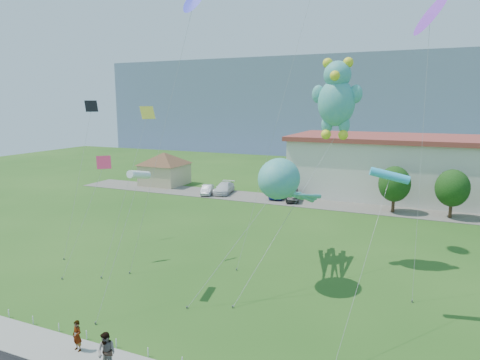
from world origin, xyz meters
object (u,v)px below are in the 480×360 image
object	(u,v)px
pedestrian_right	(107,352)
teddy_bear_kite	(337,97)
parked_car_white	(224,188)
octopus_kite	(285,186)
parked_car_blue	(278,192)
pavilion	(164,165)
pedestrian_left	(77,336)
parked_car_black	(292,195)
parked_car_silver	(207,190)

from	to	relation	value
pedestrian_right	teddy_bear_kite	xyz separation A→B (m)	(6.54, 18.89, 11.98)
pedestrian_right	parked_car_white	bearing A→B (deg)	105.99
octopus_kite	parked_car_blue	bearing A→B (deg)	109.53
teddy_bear_kite	pavilion	bearing A→B (deg)	143.93
parked_car_blue	teddy_bear_kite	bearing A→B (deg)	-68.06
teddy_bear_kite	pedestrian_left	bearing A→B (deg)	-116.68
pavilion	teddy_bear_kite	xyz separation A→B (m)	(30.57, -22.27, 10.03)
pedestrian_right	parked_car_black	distance (m)	38.22
pavilion	parked_car_blue	xyz separation A→B (m)	(19.28, -2.14, -2.19)
parked_car_white	teddy_bear_kite	xyz separation A→B (m)	(19.15, -19.85, 12.24)
parked_car_white	parked_car_black	xyz separation A→B (m)	(10.05, -0.61, -0.00)
parked_car_silver	teddy_bear_kite	size ratio (longest dim) A/B	0.24
pavilion	parked_car_white	world-z (taller)	pavilion
parked_car_black	pavilion	bearing A→B (deg)	153.15
pedestrian_right	parked_car_blue	size ratio (longest dim) A/B	0.43
parked_car_silver	octopus_kite	bearing A→B (deg)	-69.46
pedestrian_left	octopus_kite	bearing A→B (deg)	73.27
octopus_kite	pedestrian_left	bearing A→B (deg)	-116.42
parked_car_silver	parked_car_white	xyz separation A→B (m)	(1.87, 1.52, 0.11)
pedestrian_right	teddy_bear_kite	bearing A→B (deg)	68.87
parked_car_white	teddy_bear_kite	bearing A→B (deg)	-55.48
pavilion	pedestrian_left	world-z (taller)	pavilion
parked_car_blue	parked_car_silver	bearing A→B (deg)	-176.82
parked_car_silver	pedestrian_left	bearing A→B (deg)	-90.17
pavilion	pedestrian_left	size ratio (longest dim) A/B	5.71
parked_car_black	parked_car_silver	bearing A→B (deg)	165.55
pedestrian_left	parked_car_silver	xyz separation A→B (m)	(-11.91, 36.46, -0.21)
parked_car_silver	octopus_kite	xyz separation A→B (m)	(18.56, -23.08, 6.10)
parked_car_black	teddy_bear_kite	xyz separation A→B (m)	(9.10, -19.24, 12.25)
parked_car_silver	parked_car_black	bearing A→B (deg)	-13.89
pavilion	octopus_kite	xyz separation A→B (m)	(28.11, -27.03, 3.78)
pavilion	parked_car_silver	world-z (taller)	pavilion
pavilion	parked_car_blue	distance (m)	19.52
octopus_kite	teddy_bear_kite	xyz separation A→B (m)	(2.46, 4.75, 6.25)
pedestrian_right	parked_car_black	bearing A→B (deg)	91.79
pedestrian_left	teddy_bear_kite	distance (m)	23.65
pedestrian_right	parked_car_white	size ratio (longest dim) A/B	0.38
parked_car_silver	parked_car_blue	xyz separation A→B (m)	(9.73, 1.80, 0.14)
parked_car_black	octopus_kite	bearing A→B (deg)	-93.36
pedestrian_left	parked_car_blue	world-z (taller)	pedestrian_left
parked_car_silver	octopus_kite	world-z (taller)	octopus_kite
pedestrian_left	parked_car_black	xyz separation A→B (m)	(0.01, 37.37, -0.10)
pedestrian_right	teddy_bear_kite	distance (m)	23.31
parked_car_white	parked_car_black	size ratio (longest dim) A/B	1.14
teddy_bear_kite	parked_car_silver	bearing A→B (deg)	138.90
parked_car_white	parked_car_blue	xyz separation A→B (m)	(7.86, 0.29, 0.02)
pedestrian_left	parked_car_blue	distance (m)	38.33
octopus_kite	teddy_bear_kite	distance (m)	8.23
pavilion	pedestrian_right	xyz separation A→B (m)	(24.03, -41.17, -1.95)
parked_car_black	pedestrian_right	bearing A→B (deg)	-104.98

